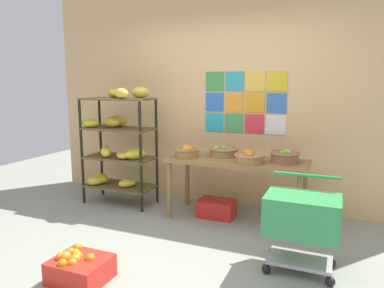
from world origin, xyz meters
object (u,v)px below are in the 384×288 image
Objects in this scene: fruit_basket_back_left at (249,157)px; fruit_basket_left at (285,156)px; banana_shelf_unit at (116,142)px; display_table at (237,167)px; shopping_cart at (302,218)px; fruit_basket_right at (224,151)px; orange_crate_foreground at (79,268)px; fruit_basket_centre at (186,152)px; produce_crate_under_table at (217,208)px.

fruit_basket_back_left is 1.02× the size of fruit_basket_left.
display_table is (1.64, 0.03, -0.19)m from banana_shelf_unit.
fruit_basket_left reaches higher than shopping_cart.
orange_crate_foreground is (-0.61, -1.93, -0.68)m from fruit_basket_right.
fruit_basket_back_left is at bearing -0.72° from fruit_basket_centre.
fruit_basket_back_left is (0.18, -0.11, 0.15)m from display_table.
display_table is at bearing 118.93° from shopping_cart.
produce_crate_under_table is (-0.03, -0.14, -0.68)m from fruit_basket_right.
fruit_basket_left is 2.40m from orange_crate_foreground.
banana_shelf_unit reaches higher than fruit_basket_right.
fruit_basket_centre is 0.68× the size of orange_crate_foreground.
fruit_basket_back_left is 0.81m from produce_crate_under_table.
orange_crate_foreground is at bearing -107.50° from fruit_basket_right.
shopping_cart is (1.43, -0.83, -0.32)m from fruit_basket_centre.
display_table is at bearing 65.79° from orange_crate_foreground.
produce_crate_under_table is at bearing 165.94° from fruit_basket_back_left.
fruit_basket_right is 0.83× the size of produce_crate_under_table.
banana_shelf_unit is 0.96× the size of display_table.
fruit_basket_right is (-0.20, 0.13, 0.15)m from display_table.
shopping_cart is at bearing -72.96° from fruit_basket_left.
banana_shelf_unit is 4.58× the size of fruit_basket_back_left.
display_table is 5.27× the size of fruit_basket_centre.
banana_shelf_unit is 1.66m from display_table.
fruit_basket_right is 1.20× the size of fruit_basket_centre.
fruit_basket_centre is (-0.39, -0.23, 0.01)m from fruit_basket_right.
fruit_basket_left reaches higher than produce_crate_under_table.
display_table is at bearing 9.94° from fruit_basket_centre.
display_table is at bearing 1.20° from banana_shelf_unit.
fruit_basket_right is at bearing 72.50° from orange_crate_foreground.
shopping_cart is (0.66, -0.82, -0.32)m from fruit_basket_back_left.
shopping_cart is (2.48, -0.90, -0.36)m from banana_shelf_unit.
fruit_basket_left is at bearing 25.06° from fruit_basket_back_left.
fruit_basket_centre is at bearing -149.53° from fruit_basket_right.
fruit_basket_centre reaches higher than produce_crate_under_table.
banana_shelf_unit is 1.93× the size of shopping_cart.
fruit_basket_right is 0.82× the size of orange_crate_foreground.
fruit_basket_centre is at bearing -3.81° from banana_shelf_unit.
shopping_cart reaches higher than display_table.
shopping_cart is at bearing -45.55° from fruit_basket_right.
orange_crate_foreground is at bearing -120.28° from fruit_basket_back_left.
fruit_basket_centre reaches higher than display_table.
fruit_basket_left is 0.74× the size of orange_crate_foreground.
fruit_basket_back_left and fruit_basket_left have the same top height.
shopping_cart is at bearing -48.09° from display_table.
shopping_cart is at bearing -51.04° from fruit_basket_back_left.
fruit_basket_back_left is 1.10m from shopping_cart.
banana_shelf_unit is at bearing -173.62° from fruit_basket_right.
shopping_cart is at bearing 27.75° from orange_crate_foreground.
fruit_basket_right is at bearing 75.96° from produce_crate_under_table.
fruit_basket_left is 0.76× the size of produce_crate_under_table.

